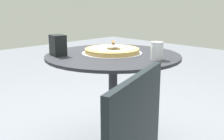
{
  "coord_description": "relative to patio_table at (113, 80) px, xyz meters",
  "views": [
    {
      "loc": [
        -1.27,
        1.27,
        1.09
      ],
      "look_at": [
        0.04,
        -0.03,
        0.63
      ],
      "focal_mm": 44.23,
      "sensor_mm": 36.0,
      "label": 1
    }
  ],
  "objects": [
    {
      "name": "pizza_on_tray",
      "position": [
        0.04,
        -0.03,
        0.19
      ],
      "size": [
        0.41,
        0.41,
        0.05
      ],
      "color": "silver",
      "rests_on": "patio_table"
    },
    {
      "name": "drinking_cup",
      "position": [
        -0.3,
        -0.07,
        0.23
      ],
      "size": [
        0.07,
        0.07,
        0.11
      ],
      "primitive_type": "cylinder",
      "color": "silver",
      "rests_on": "patio_table"
    },
    {
      "name": "patio_table",
      "position": [
        0.0,
        0.0,
        0.0
      ],
      "size": [
        0.89,
        0.89,
        0.75
      ],
      "color": "#27282E",
      "rests_on": "ground"
    },
    {
      "name": "pizza_server",
      "position": [
        0.05,
        -0.05,
        0.23
      ],
      "size": [
        0.19,
        0.18,
        0.02
      ],
      "color": "silver",
      "rests_on": "pizza_on_tray"
    },
    {
      "name": "napkin_dispenser",
      "position": [
        0.22,
        0.28,
        0.24
      ],
      "size": [
        0.11,
        0.1,
        0.13
      ],
      "primitive_type": "cube",
      "rotation": [
        0.0,
        0.0,
        2.96
      ],
      "color": "black",
      "rests_on": "patio_table"
    }
  ]
}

